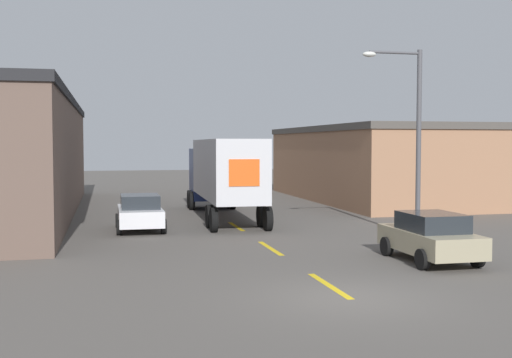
{
  "coord_description": "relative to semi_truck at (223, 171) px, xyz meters",
  "views": [
    {
      "loc": [
        -5.81,
        -14.73,
        3.81
      ],
      "look_at": [
        -0.36,
        8.58,
        2.51
      ],
      "focal_mm": 45.0,
      "sensor_mm": 36.0,
      "label": 1
    }
  ],
  "objects": [
    {
      "name": "street_lamp",
      "position": [
        6.23,
        -8.71,
        2.03
      ],
      "size": [
        2.57,
        0.32,
        7.62
      ],
      "color": "#4C4C51",
      "rests_on": "ground_plane"
    },
    {
      "name": "semi_truck",
      "position": [
        0.0,
        0.0,
        0.0
      ],
      "size": [
        3.05,
        12.74,
        4.04
      ],
      "rotation": [
        0.0,
        0.0,
        -0.03
      ],
      "color": "navy",
      "rests_on": "ground_plane"
    },
    {
      "name": "warehouse_right",
      "position": [
        12.04,
        8.22,
        0.09
      ],
      "size": [
        9.31,
        20.19,
        5.01
      ],
      "color": "#9E7051",
      "rests_on": "ground_plane"
    },
    {
      "name": "parked_car_right_near",
      "position": [
        4.36,
        -13.82,
        -1.6
      ],
      "size": [
        2.08,
        4.11,
        1.59
      ],
      "color": "tan",
      "rests_on": "ground_plane"
    },
    {
      "name": "ground_plane",
      "position": [
        -0.04,
        -17.91,
        -2.42
      ],
      "size": [
        160.0,
        160.0,
        0.0
      ],
      "primitive_type": "plane",
      "color": "#56514C"
    },
    {
      "name": "parked_car_left_far",
      "position": [
        -4.44,
        -4.13,
        -1.6
      ],
      "size": [
        2.08,
        4.11,
        1.59
      ],
      "color": "silver",
      "rests_on": "ground_plane"
    },
    {
      "name": "road_centerline",
      "position": [
        -0.04,
        -10.08,
        -2.41
      ],
      "size": [
        0.2,
        15.93,
        0.01
      ],
      "color": "gold",
      "rests_on": "ground_plane"
    }
  ]
}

